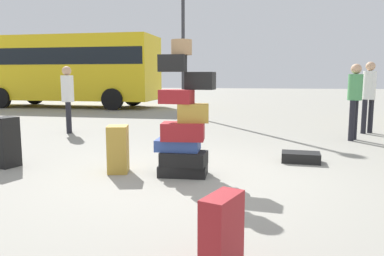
# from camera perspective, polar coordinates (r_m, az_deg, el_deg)

# --- Properties ---
(ground_plane) EXTENTS (80.00, 80.00, 0.00)m
(ground_plane) POSITION_cam_1_polar(r_m,az_deg,el_deg) (5.21, 0.23, -7.56)
(ground_plane) COLOR gray
(suitcase_tower) EXTENTS (0.82, 0.53, 1.88)m
(suitcase_tower) POSITION_cam_1_polar(r_m,az_deg,el_deg) (5.21, -1.27, 0.34)
(suitcase_tower) COLOR black
(suitcase_tower) RESTS_ON ground
(suitcase_maroon_behind_tower) EXTENTS (0.30, 0.42, 0.58)m
(suitcase_maroon_behind_tower) POSITION_cam_1_polar(r_m,az_deg,el_deg) (2.72, 4.58, -15.92)
(suitcase_maroon_behind_tower) COLOR maroon
(suitcase_maroon_behind_tower) RESTS_ON ground
(suitcase_black_white_trunk) EXTENTS (0.63, 0.42, 0.16)m
(suitcase_black_white_trunk) POSITION_cam_1_polar(r_m,az_deg,el_deg) (6.37, 16.22, -4.29)
(suitcase_black_white_trunk) COLOR black
(suitcase_black_white_trunk) RESTS_ON ground
(suitcase_tan_right_side) EXTENTS (0.35, 0.39, 0.68)m
(suitcase_tan_right_side) POSITION_cam_1_polar(r_m,az_deg,el_deg) (5.53, -11.19, -3.18)
(suitcase_tan_right_side) COLOR #B28C33
(suitcase_tan_right_side) RESTS_ON ground
(suitcase_black_left_side) EXTENTS (0.36, 0.38, 0.77)m
(suitcase_black_left_side) POSITION_cam_1_polar(r_m,az_deg,el_deg) (6.42, -26.45, -1.94)
(suitcase_black_left_side) COLOR black
(suitcase_black_left_side) RESTS_ON ground
(person_bearded_onlooker) EXTENTS (0.30, 0.32, 1.63)m
(person_bearded_onlooker) POSITION_cam_1_polar(r_m,az_deg,el_deg) (9.72, -18.41, 4.99)
(person_bearded_onlooker) COLOR black
(person_bearded_onlooker) RESTS_ON ground
(person_tourist_with_camera) EXTENTS (0.30, 0.31, 1.66)m
(person_tourist_with_camera) POSITION_cam_1_polar(r_m,az_deg,el_deg) (8.85, 23.54, 4.66)
(person_tourist_with_camera) COLOR black
(person_tourist_with_camera) RESTS_ON ground
(person_passerby_in_red) EXTENTS (0.30, 0.30, 1.74)m
(person_passerby_in_red) POSITION_cam_1_polar(r_m,az_deg,el_deg) (10.08, 25.34, 5.12)
(person_passerby_in_red) COLOR black
(person_passerby_in_red) RESTS_ON ground
(parked_bus) EXTENTS (8.06, 2.80, 3.15)m
(parked_bus) POSITION_cam_1_polar(r_m,az_deg,el_deg) (18.10, -18.31, 8.87)
(parked_bus) COLOR yellow
(parked_bus) RESTS_ON ground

